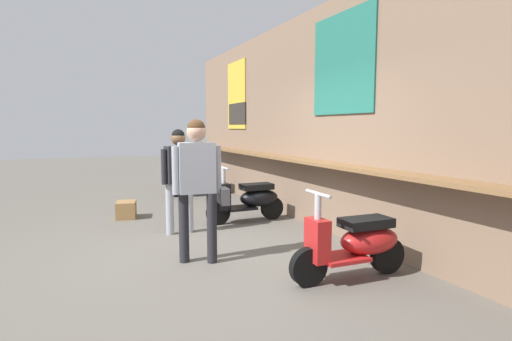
{
  "coord_description": "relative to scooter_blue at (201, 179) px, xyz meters",
  "views": [
    {
      "loc": [
        4.84,
        -1.6,
        1.62
      ],
      "look_at": [
        -1.96,
        1.44,
        0.81
      ],
      "focal_mm": 28.18,
      "sensor_mm": 36.0,
      "label": 1
    }
  ],
  "objects": [
    {
      "name": "shopper_with_handbag",
      "position": [
        4.64,
        -1.39,
        0.66
      ],
      "size": [
        0.29,
        0.67,
        1.71
      ],
      "rotation": [
        0.0,
        0.0,
        3.03
      ],
      "color": "#232328",
      "rests_on": "ground_plane"
    },
    {
      "name": "scooter_black",
      "position": [
        2.96,
        0.0,
        0.0
      ],
      "size": [
        0.46,
        1.4,
        0.97
      ],
      "rotation": [
        0.0,
        0.0,
        -1.57
      ],
      "color": "black",
      "rests_on": "ground_plane"
    },
    {
      "name": "market_stall_facade",
      "position": [
        4.37,
        0.94,
        1.35
      ],
      "size": [
        13.15,
        0.61,
        3.48
      ],
      "color": "#7F6651",
      "rests_on": "ground_plane"
    },
    {
      "name": "shopper_browsing",
      "position": [
        3.24,
        -1.29,
        0.58
      ],
      "size": [
        0.27,
        0.54,
        1.59
      ],
      "rotation": [
        0.0,
        0.0,
        3.32
      ],
      "color": "#999EA8",
      "rests_on": "ground_plane"
    },
    {
      "name": "merchandise_crate",
      "position": [
        1.82,
        -1.92,
        -0.24
      ],
      "size": [
        0.47,
        0.4,
        0.3
      ],
      "primitive_type": "cube",
      "rotation": [
        0.0,
        0.0,
        -0.2
      ],
      "color": "olive",
      "rests_on": "ground_plane"
    },
    {
      "name": "scooter_blue",
      "position": [
        0.0,
        0.0,
        0.0
      ],
      "size": [
        0.46,
        1.4,
        0.97
      ],
      "rotation": [
        0.0,
        0.0,
        -1.55
      ],
      "color": "#233D9E",
      "rests_on": "ground_plane"
    },
    {
      "name": "scooter_red",
      "position": [
        5.83,
        -0.0,
        0.0
      ],
      "size": [
        0.46,
        1.4,
        0.97
      ],
      "rotation": [
        0.0,
        0.0,
        -1.61
      ],
      "color": "red",
      "rests_on": "ground_plane"
    },
    {
      "name": "ground_plane",
      "position": [
        4.37,
        -1.08,
        -0.39
      ],
      "size": [
        36.81,
        36.81,
        0.0
      ],
      "primitive_type": "plane",
      "color": "#605B54"
    }
  ]
}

